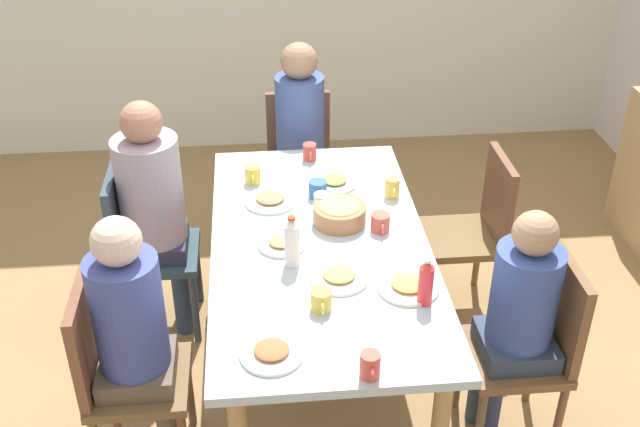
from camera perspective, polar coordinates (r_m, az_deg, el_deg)
ground_plane at (r=3.85m, az=0.00°, el=-11.69°), size 6.14×6.14×0.00m
dining_table at (r=3.42m, az=0.00°, el=-3.35°), size 1.82×0.96×0.77m
chair_0 at (r=3.21m, az=-14.93°, el=-11.21°), size 0.40×0.40×0.90m
person_0 at (r=3.06m, az=-13.75°, el=-8.34°), size 0.30×0.30×1.22m
chair_1 at (r=3.35m, az=15.75°, el=-9.26°), size 0.40×0.40×0.90m
person_1 at (r=3.22m, az=14.62°, el=-7.17°), size 0.30×0.30×1.15m
chair_2 at (r=4.61m, az=-1.53°, el=4.11°), size 0.40×0.40×0.90m
person_2 at (r=4.42m, az=-1.49°, el=6.29°), size 0.30×0.30×1.26m
chair_3 at (r=3.92m, az=-13.24°, el=-2.17°), size 0.40×0.40×0.90m
person_3 at (r=3.78m, az=-12.36°, el=1.01°), size 0.32×0.32×1.27m
chair_4 at (r=4.04m, az=11.59°, el=-0.90°), size 0.40×0.40×0.90m
plate_0 at (r=3.34m, az=-2.86°, el=-2.23°), size 0.21×0.21×0.04m
plate_1 at (r=3.81m, az=1.09°, el=2.38°), size 0.22×0.22×0.04m
plate_2 at (r=2.79m, az=-3.63°, el=-10.32°), size 0.23×0.23×0.04m
plate_3 at (r=3.14m, az=1.44°, el=-4.75°), size 0.24×0.24×0.04m
plate_4 at (r=3.66m, az=-3.74°, el=1.03°), size 0.25×0.25×0.04m
plate_5 at (r=3.11m, az=6.61°, el=-5.39°), size 0.25×0.25×0.04m
bowl_0 at (r=3.48m, az=1.47°, el=0.08°), size 0.24×0.24×0.11m
cup_0 at (r=2.68m, az=3.77°, el=-11.30°), size 0.11×0.07×0.10m
cup_1 at (r=3.70m, az=5.43°, el=1.94°), size 0.11×0.07×0.10m
cup_2 at (r=3.44m, az=4.54°, el=-0.68°), size 0.12×0.08×0.08m
cup_3 at (r=3.69m, az=-0.16°, el=1.82°), size 0.12×0.09×0.08m
cup_4 at (r=3.56m, az=0.15°, el=0.76°), size 0.11×0.08×0.10m
cup_5 at (r=4.03m, az=-0.78°, el=4.63°), size 0.11×0.07×0.09m
cup_6 at (r=2.97m, az=0.09°, el=-6.50°), size 0.12×0.08×0.08m
cup_7 at (r=3.83m, az=-5.06°, el=2.91°), size 0.11×0.08×0.09m
bottle_0 at (r=2.99m, az=7.93°, el=-5.14°), size 0.06×0.06×0.21m
bottle_1 at (r=3.17m, az=-2.12°, el=-2.17°), size 0.07×0.07×0.24m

